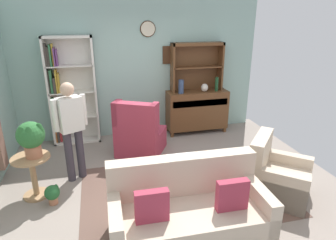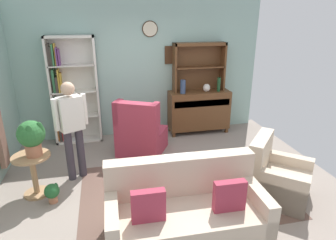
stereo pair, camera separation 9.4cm
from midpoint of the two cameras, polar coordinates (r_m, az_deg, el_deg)
ground_plane at (r=4.72m, az=-0.09°, el=-11.94°), size 5.40×4.60×0.02m
wall_back at (r=6.19m, az=-4.42°, el=9.95°), size 5.00×0.09×2.80m
area_rug at (r=4.51m, az=3.32°, el=-13.46°), size 2.94×1.99×0.01m
bookshelf at (r=6.05m, az=-17.96°, el=5.40°), size 0.90×0.30×2.10m
sideboard at (r=6.42m, az=6.41°, el=2.00°), size 1.30×0.45×0.92m
sideboard_hutch at (r=6.28m, az=6.46°, el=11.45°), size 1.10×0.26×1.00m
vase_tall at (r=6.08m, az=3.35°, el=6.47°), size 0.11×0.11×0.28m
vase_round at (r=6.27m, az=7.91°, el=6.20°), size 0.15×0.15×0.17m
bottle_wine at (r=6.33m, az=10.24°, el=6.80°), size 0.07×0.07×0.30m
couch_floral at (r=3.58m, az=4.17°, el=-17.51°), size 1.82×0.89×0.90m
armchair_floral at (r=4.51m, az=20.83°, el=-10.60°), size 1.08×1.08×0.88m
wingback_chair at (r=5.44m, az=-4.87°, el=-2.79°), size 1.06×1.07×1.05m
plant_stand at (r=4.62m, az=-24.12°, el=-8.95°), size 0.52×0.52×0.63m
potted_plant_large at (r=4.38m, az=-24.42°, el=-2.81°), size 0.37×0.37×0.51m
potted_plant_small at (r=4.46m, az=-21.00°, el=-12.92°), size 0.20×0.20×0.28m
person_reading at (r=4.65m, az=-17.60°, el=-0.81°), size 0.50×0.33×1.56m
coffee_table at (r=4.24m, az=0.82°, el=-10.24°), size 0.80×0.50×0.42m
book_stack at (r=4.18m, az=-0.63°, el=-8.90°), size 0.17×0.16×0.09m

